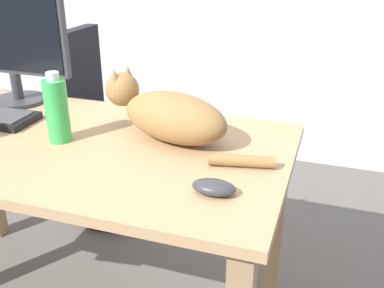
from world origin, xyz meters
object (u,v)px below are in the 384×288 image
object	(u,v)px
monitor	(9,43)
computer_mouse	(214,187)
cat	(168,114)
water_bottle	(58,110)
office_chair	(107,138)

from	to	relation	value
monitor	computer_mouse	world-z (taller)	monitor
cat	water_bottle	xyz separation A→B (m)	(-0.31, -0.12, 0.02)
office_chair	computer_mouse	world-z (taller)	office_chair
monitor	computer_mouse	distance (m)	1.01
monitor	computer_mouse	bearing A→B (deg)	-25.28
cat	computer_mouse	bearing A→B (deg)	-51.24
office_chair	cat	distance (m)	0.91
office_chair	water_bottle	xyz separation A→B (m)	(0.26, -0.72, 0.42)
monitor	water_bottle	distance (m)	0.47
office_chair	water_bottle	world-z (taller)	water_bottle
computer_mouse	water_bottle	size ratio (longest dim) A/B	0.51
computer_mouse	water_bottle	distance (m)	0.56
office_chair	computer_mouse	bearing A→B (deg)	-47.94
water_bottle	monitor	bearing A→B (deg)	144.06
cat	water_bottle	world-z (taller)	water_bottle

